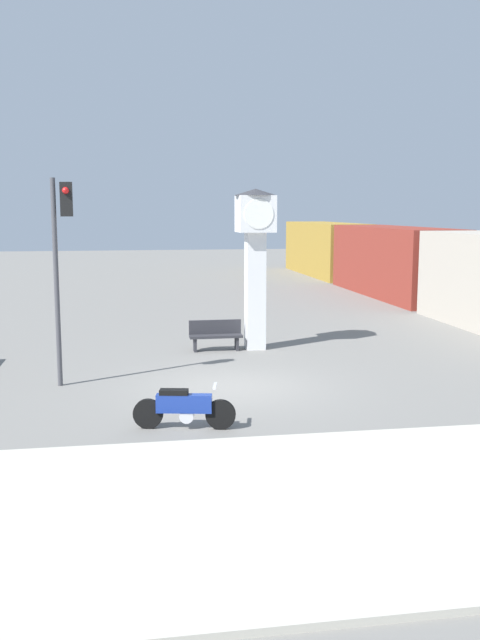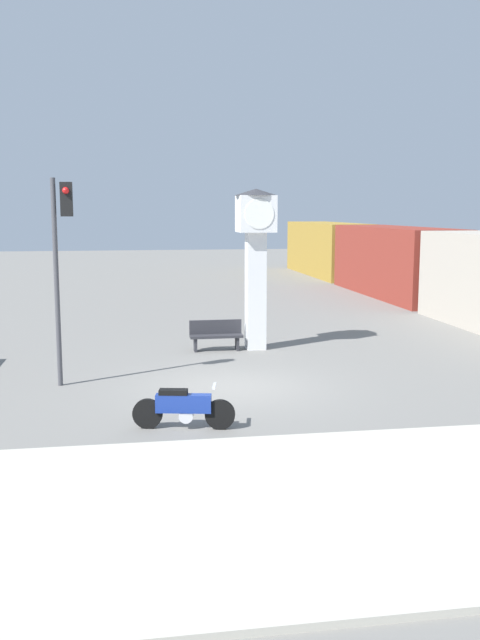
# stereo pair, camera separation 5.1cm
# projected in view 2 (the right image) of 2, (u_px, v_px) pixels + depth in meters

# --- Properties ---
(ground_plane) EXTENTS (120.00, 120.00, 0.00)m
(ground_plane) POSITION_uv_depth(u_px,v_px,m) (232.00, 387.00, 17.19)
(ground_plane) COLOR slate
(sidewalk_strip) EXTENTS (36.00, 6.00, 0.10)m
(sidewalk_strip) POSITION_uv_depth(u_px,v_px,m) (308.00, 503.00, 10.26)
(sidewalk_strip) COLOR #BCB7A8
(sidewalk_strip) RESTS_ON ground_plane
(motorcycle) EXTENTS (1.99, 0.60, 0.89)m
(motorcycle) POSITION_uv_depth(u_px,v_px,m) (183.00, 408.00, 13.86)
(motorcycle) COLOR black
(motorcycle) RESTS_ON ground_plane
(clock_tower) EXTENTS (1.31, 1.31, 4.86)m
(clock_tower) POSITION_uv_depth(u_px,v_px,m) (256.00, 244.00, 21.47)
(clock_tower) COLOR white
(clock_tower) RESTS_ON ground_plane
(freight_train) EXTENTS (2.80, 34.58, 3.40)m
(freight_train) POSITION_uv_depth(u_px,v_px,m) (395.00, 261.00, 35.38)
(freight_train) COLOR #ADA393
(freight_train) RESTS_ON ground_plane
(traffic_light) EXTENTS (0.50, 0.35, 4.98)m
(traffic_light) POSITION_uv_depth(u_px,v_px,m) (61.00, 246.00, 16.87)
(traffic_light) COLOR #47474C
(traffic_light) RESTS_ON ground_plane
(bench) EXTENTS (1.60, 0.44, 0.92)m
(bench) POSITION_uv_depth(u_px,v_px,m) (216.00, 334.00, 21.63)
(bench) COLOR #2D2D33
(bench) RESTS_ON ground_plane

